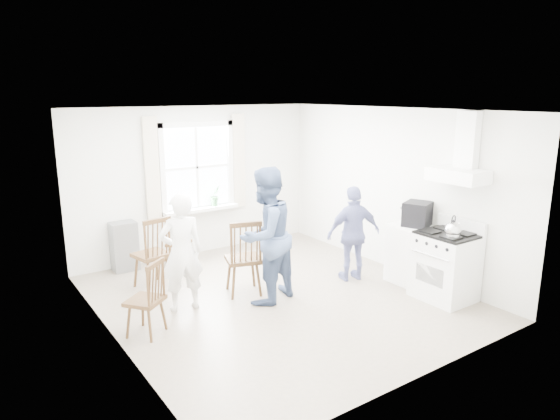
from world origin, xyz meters
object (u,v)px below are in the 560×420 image
(person_left, at_px, (181,253))
(windsor_chair_c, at_px, (152,290))
(gas_stove, at_px, (445,265))
(person_right, at_px, (354,234))
(low_cabinet, at_px, (409,254))
(person_mid, at_px, (265,236))
(windsor_chair_a, at_px, (155,245))
(stereo_stack, at_px, (418,214))
(windsor_chair_b, at_px, (245,250))

(person_left, bearing_deg, windsor_chair_c, 47.34)
(gas_stove, xyz_separation_m, person_right, (-0.55, 1.27, 0.25))
(low_cabinet, relative_size, person_mid, 0.48)
(windsor_chair_a, distance_m, person_right, 2.95)
(low_cabinet, distance_m, person_mid, 2.31)
(low_cabinet, xyz_separation_m, person_mid, (-2.17, 0.65, 0.49))
(low_cabinet, xyz_separation_m, windsor_chair_c, (-3.82, 0.56, 0.12))
(low_cabinet, relative_size, windsor_chair_a, 0.82)
(gas_stove, distance_m, person_mid, 2.53)
(stereo_stack, relative_size, windsor_chair_b, 0.45)
(gas_stove, height_order, windsor_chair_b, gas_stove)
(person_right, bearing_deg, windsor_chair_c, 16.46)
(person_left, height_order, person_right, person_left)
(low_cabinet, bearing_deg, person_left, 161.94)
(stereo_stack, height_order, windsor_chair_c, stereo_stack)
(windsor_chair_a, xyz_separation_m, person_mid, (1.08, -1.27, 0.27))
(low_cabinet, relative_size, windsor_chair_c, 0.96)
(person_left, height_order, person_mid, person_mid)
(stereo_stack, bearing_deg, windsor_chair_c, 170.74)
(windsor_chair_a, bearing_deg, low_cabinet, -30.56)
(windsor_chair_c, xyz_separation_m, person_right, (3.20, 0.01, 0.16))
(stereo_stack, bearing_deg, person_left, 161.03)
(low_cabinet, height_order, person_left, person_left)
(person_left, xyz_separation_m, person_mid, (1.05, -0.40, 0.15))
(low_cabinet, height_order, windsor_chair_b, windsor_chair_b)
(stereo_stack, xyz_separation_m, windsor_chair_c, (-3.86, 0.63, -0.51))
(windsor_chair_a, xyz_separation_m, person_right, (2.63, -1.35, 0.07))
(gas_stove, height_order, windsor_chair_c, gas_stove)
(windsor_chair_c, relative_size, person_left, 0.60)
(low_cabinet, height_order, person_right, person_right)
(gas_stove, relative_size, person_left, 0.71)
(windsor_chair_b, height_order, person_right, person_right)
(windsor_chair_a, height_order, person_mid, person_mid)
(stereo_stack, xyz_separation_m, windsor_chair_b, (-2.36, 1.02, -0.40))
(stereo_stack, bearing_deg, person_right, 135.83)
(windsor_chair_a, distance_m, windsor_chair_b, 1.35)
(windsor_chair_b, distance_m, person_mid, 0.42)
(gas_stove, distance_m, low_cabinet, 0.70)
(windsor_chair_b, relative_size, windsor_chair_c, 1.19)
(windsor_chair_c, bearing_deg, windsor_chair_a, 67.29)
(person_mid, bearing_deg, windsor_chair_b, -81.48)
(stereo_stack, distance_m, windsor_chair_c, 3.94)
(low_cabinet, height_order, windsor_chair_c, windsor_chair_c)
(person_right, bearing_deg, gas_stove, 129.63)
(person_left, bearing_deg, windsor_chair_b, -178.41)
(low_cabinet, bearing_deg, person_right, 137.33)
(person_right, bearing_deg, low_cabinet, 153.55)
(windsor_chair_a, xyz_separation_m, windsor_chair_c, (-0.57, -1.36, -0.09))
(windsor_chair_a, xyz_separation_m, person_left, (0.03, -0.87, 0.12))
(gas_stove, relative_size, stereo_stack, 2.22)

